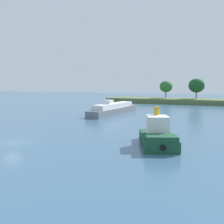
{
  "coord_description": "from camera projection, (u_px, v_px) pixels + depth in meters",
  "views": [
    {
      "loc": [
        28.63,
        -28.22,
        8.46
      ],
      "look_at": [
        1.01,
        33.48,
        1.2
      ],
      "focal_mm": 42.01,
      "sensor_mm": 36.0,
      "label": 1
    }
  ],
  "objects": [
    {
      "name": "small_motorboat",
      "position": [
        94.0,
        109.0,
        87.8
      ],
      "size": [
        2.54,
        4.03,
        0.92
      ],
      "color": "#19472D",
      "rests_on": "ground"
    },
    {
      "name": "ground_plane",
      "position": [
        12.0,
        142.0,
        38.15
      ],
      "size": [
        400.0,
        400.0,
        0.0
      ],
      "primitive_type": "plane",
      "color": "#3D607F"
    },
    {
      "name": "tugboat",
      "position": [
        158.0,
        136.0,
        35.95
      ],
      "size": [
        7.63,
        10.47,
        5.26
      ],
      "color": "#19472D",
      "rests_on": "ground"
    },
    {
      "name": "white_riverboat",
      "position": [
        114.0,
        109.0,
        74.49
      ],
      "size": [
        5.11,
        24.28,
        5.51
      ],
      "color": "slate",
      "rests_on": "ground"
    },
    {
      "name": "treeline_island",
      "position": [
        214.0,
        98.0,
        109.21
      ],
      "size": [
        88.3,
        15.34,
        10.81
      ],
      "color": "#566B3D",
      "rests_on": "ground"
    }
  ]
}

